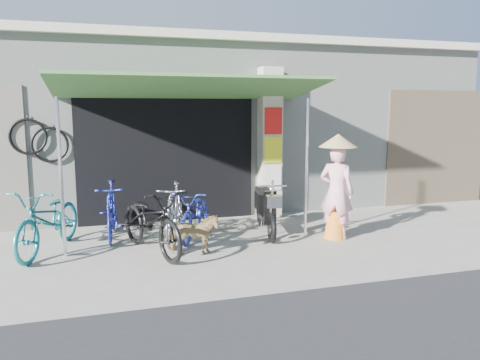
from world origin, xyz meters
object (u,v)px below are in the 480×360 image
object	(u,v)px
bike_navy	(196,213)
street_dog	(194,235)
nun	(337,187)
bike_blue	(111,210)
bike_black	(151,221)
bike_silver	(175,212)
moped	(265,209)
bike_teal	(49,220)

from	to	relation	value
bike_navy	street_dog	distance (m)	0.95
nun	street_dog	bearing A→B (deg)	49.79
bike_navy	nun	world-z (taller)	nun
street_dog	nun	distance (m)	2.57
bike_blue	bike_navy	bearing A→B (deg)	-11.53
bike_black	bike_silver	size ratio (longest dim) A/B	1.18
moped	bike_black	bearing A→B (deg)	-153.65
bike_silver	bike_teal	bearing A→B (deg)	-160.06
bike_black	moped	size ratio (longest dim) A/B	1.14
bike_black	moped	bearing A→B (deg)	-3.24
bike_teal	nun	bearing A→B (deg)	14.36
bike_blue	nun	world-z (taller)	nun
bike_silver	nun	xyz separation A→B (m)	(2.65, -0.62, 0.39)
bike_navy	nun	xyz separation A→B (m)	(2.28, -0.69, 0.45)
bike_teal	moped	xyz separation A→B (m)	(3.55, 0.11, -0.07)
bike_navy	moped	bearing A→B (deg)	23.85
bike_teal	moped	world-z (taller)	bike_teal
bike_blue	moped	size ratio (longest dim) A/B	0.94
bike_black	bike_navy	bearing A→B (deg)	18.70
bike_teal	bike_black	distance (m)	1.57
bike_teal	bike_silver	distance (m)	1.94
bike_black	bike_blue	bearing A→B (deg)	98.95
bike_blue	bike_navy	world-z (taller)	bike_blue
bike_silver	bike_navy	size ratio (longest dim) A/B	1.00
street_dog	moped	bearing A→B (deg)	-47.89
bike_navy	moped	size ratio (longest dim) A/B	0.96
bike_blue	moped	bearing A→B (deg)	-4.84
bike_black	street_dog	xyz separation A→B (m)	(0.60, -0.28, -0.19)
bike_navy	street_dog	xyz separation A→B (m)	(-0.21, -0.92, -0.11)
bike_silver	street_dog	distance (m)	0.88
bike_navy	bike_silver	bearing A→B (deg)	-143.52
bike_black	nun	distance (m)	3.12
bike_black	bike_teal	bearing A→B (deg)	142.27
bike_black	nun	bearing A→B (deg)	-20.51
nun	moped	bearing A→B (deg)	12.41
bike_blue	bike_black	size ratio (longest dim) A/B	0.83
street_dog	moped	size ratio (longest dim) A/B	0.44
bike_teal	street_dog	xyz separation A→B (m)	(2.09, -0.77, -0.20)
bike_teal	street_dog	distance (m)	2.24
bike_teal	bike_black	size ratio (longest dim) A/B	1.01
bike_teal	nun	size ratio (longest dim) A/B	1.09
bike_silver	bike_blue	bearing A→B (deg)	172.61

